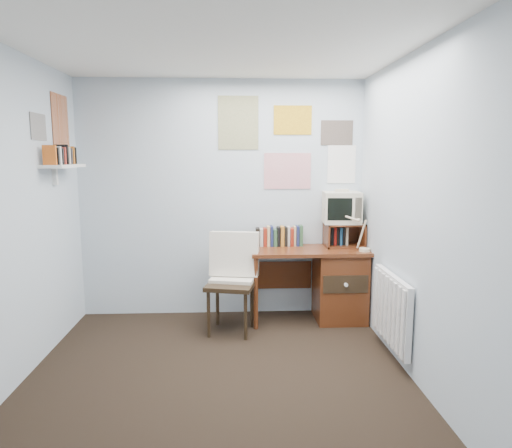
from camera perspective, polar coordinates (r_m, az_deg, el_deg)
The scene contains 14 objects.
ground at distance 3.55m, azimuth -4.84°, elevation -20.34°, with size 3.50×3.50×0.00m, color black.
back_wall at distance 4.88m, azimuth -4.30°, elevation 3.08°, with size 3.00×0.02×2.50m, color silver.
right_wall at distance 3.42m, azimuth 20.83°, elevation 0.23°, with size 0.02×3.50×2.50m, color silver.
ceiling at distance 3.21m, azimuth -5.44°, elevation 22.74°, with size 3.00×3.50×0.02m, color white.
desk at distance 4.88m, azimuth 9.73°, elevation -7.12°, with size 1.20×0.55×0.76m.
desk_chair at distance 4.46m, azimuth -3.19°, elevation -7.64°, with size 0.48×0.46×0.94m, color black.
desk_lamp at distance 4.68m, azimuth 13.51°, elevation -0.86°, with size 0.29×0.25×0.41m, color #B5110C.
tv_riser at distance 4.91m, azimuth 10.94°, elevation -1.32°, with size 0.40×0.30×0.25m, color #5C2B15.
crt_tv at distance 4.88m, azimuth 10.62°, elevation 2.23°, with size 0.38×0.35×0.36m, color beige.
book_row at distance 4.87m, azimuth 3.52°, elevation -1.44°, with size 0.60×0.14×0.22m, color #5C2B15.
radiator at distance 4.10m, azimuth 16.59°, elevation -10.20°, with size 0.09×0.80×0.60m, color white.
wall_shelf at distance 4.48m, azimuth -22.94°, elevation 6.70°, with size 0.20×0.62×0.24m, color white.
posters_back at distance 4.88m, azimuth 3.99°, elevation 10.14°, with size 1.20×0.01×0.90m, color white.
posters_left at distance 4.52m, azimuth -24.36°, elevation 11.45°, with size 0.01×0.70×0.60m, color white.
Camera 1 is at (0.13, -3.10, 1.71)m, focal length 32.00 mm.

